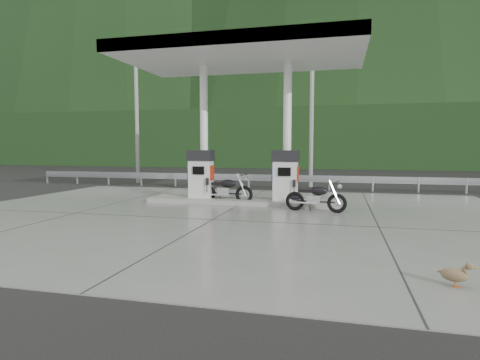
% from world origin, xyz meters
% --- Properties ---
extents(ground, '(160.00, 160.00, 0.00)m').
position_xyz_m(ground, '(0.00, 0.00, 0.00)').
color(ground, black).
rests_on(ground, ground).
extents(forecourt_apron, '(18.00, 14.00, 0.02)m').
position_xyz_m(forecourt_apron, '(0.00, 0.00, 0.01)').
color(forecourt_apron, slate).
rests_on(forecourt_apron, ground).
extents(pump_island, '(7.00, 1.40, 0.15)m').
position_xyz_m(pump_island, '(0.00, 2.50, 0.10)').
color(pump_island, gray).
rests_on(pump_island, forecourt_apron).
extents(gas_pump_left, '(0.95, 0.55, 1.80)m').
position_xyz_m(gas_pump_left, '(-1.60, 2.50, 1.07)').
color(gas_pump_left, silver).
rests_on(gas_pump_left, pump_island).
extents(gas_pump_right, '(0.95, 0.55, 1.80)m').
position_xyz_m(gas_pump_right, '(1.60, 2.50, 1.07)').
color(gas_pump_right, silver).
rests_on(gas_pump_right, pump_island).
extents(canopy_column_left, '(0.30, 0.30, 5.00)m').
position_xyz_m(canopy_column_left, '(-1.60, 2.90, 2.67)').
color(canopy_column_left, white).
rests_on(canopy_column_left, pump_island).
extents(canopy_column_right, '(0.30, 0.30, 5.00)m').
position_xyz_m(canopy_column_right, '(1.60, 2.90, 2.67)').
color(canopy_column_right, white).
rests_on(canopy_column_right, pump_island).
extents(canopy_roof, '(8.50, 5.00, 0.40)m').
position_xyz_m(canopy_roof, '(0.00, 2.50, 5.37)').
color(canopy_roof, white).
rests_on(canopy_roof, canopy_column_left).
extents(guardrail, '(26.00, 0.16, 1.42)m').
position_xyz_m(guardrail, '(0.00, 8.00, 0.71)').
color(guardrail, '#9A9DA1').
rests_on(guardrail, ground).
extents(road, '(60.00, 7.00, 0.01)m').
position_xyz_m(road, '(0.00, 11.50, 0.00)').
color(road, black).
rests_on(road, ground).
extents(utility_pole_a, '(0.22, 0.22, 8.00)m').
position_xyz_m(utility_pole_a, '(-8.00, 9.50, 4.00)').
color(utility_pole_a, gray).
rests_on(utility_pole_a, ground).
extents(utility_pole_b, '(0.22, 0.22, 8.00)m').
position_xyz_m(utility_pole_b, '(2.00, 9.50, 4.00)').
color(utility_pole_b, gray).
rests_on(utility_pole_b, ground).
extents(tree_band, '(80.00, 6.00, 6.00)m').
position_xyz_m(tree_band, '(0.00, 30.00, 3.00)').
color(tree_band, black).
rests_on(tree_band, ground).
extents(forested_hills, '(100.00, 40.00, 140.00)m').
position_xyz_m(forested_hills, '(0.00, 60.00, 0.00)').
color(forested_hills, black).
rests_on(forested_hills, ground).
extents(motorcycle_left, '(2.02, 0.77, 0.94)m').
position_xyz_m(motorcycle_left, '(-0.63, 2.47, 0.49)').
color(motorcycle_left, black).
rests_on(motorcycle_left, forecourt_apron).
extents(motorcycle_right, '(1.90, 0.83, 0.87)m').
position_xyz_m(motorcycle_right, '(2.75, 1.18, 0.46)').
color(motorcycle_right, black).
rests_on(motorcycle_right, forecourt_apron).
extents(duck, '(0.48, 0.29, 0.33)m').
position_xyz_m(duck, '(5.17, -5.38, 0.19)').
color(duck, brown).
rests_on(duck, forecourt_apron).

